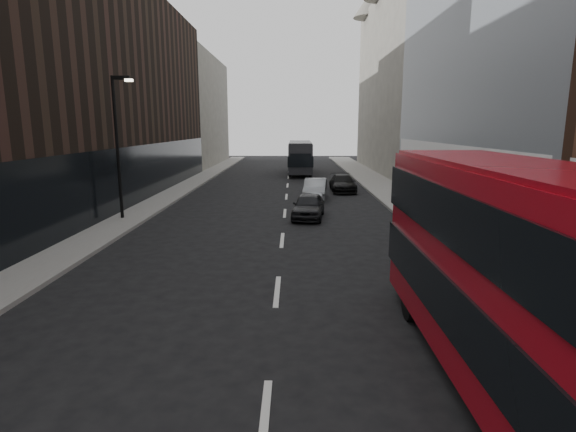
{
  "coord_description": "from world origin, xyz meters",
  "views": [
    {
      "loc": [
        0.46,
        -4.45,
        4.74
      ],
      "look_at": [
        0.33,
        6.74,
        2.5
      ],
      "focal_mm": 28.0,
      "sensor_mm": 36.0,
      "label": 1
    }
  ],
  "objects_px": {
    "car_a": "(308,206)",
    "car_b": "(315,189)",
    "car_c": "(343,183)",
    "street_lamp": "(118,138)",
    "grey_bus": "(300,157)",
    "red_bus": "(524,274)"
  },
  "relations": [
    {
      "from": "red_bus",
      "to": "grey_bus",
      "type": "relative_size",
      "value": 1.02
    },
    {
      "from": "red_bus",
      "to": "car_a",
      "type": "relative_size",
      "value": 2.67
    },
    {
      "from": "car_a",
      "to": "car_c",
      "type": "height_order",
      "value": "car_a"
    },
    {
      "from": "red_bus",
      "to": "grey_bus",
      "type": "bearing_deg",
      "value": 94.95
    },
    {
      "from": "grey_bus",
      "to": "car_c",
      "type": "xyz_separation_m",
      "value": [
        2.96,
        -12.92,
        -1.11
      ]
    },
    {
      "from": "grey_bus",
      "to": "car_a",
      "type": "distance_m",
      "value": 22.75
    },
    {
      "from": "car_a",
      "to": "car_b",
      "type": "distance_m",
      "value": 6.43
    },
    {
      "from": "car_a",
      "to": "car_c",
      "type": "bearing_deg",
      "value": 80.88
    },
    {
      "from": "car_a",
      "to": "red_bus",
      "type": "bearing_deg",
      "value": -71.8
    },
    {
      "from": "red_bus",
      "to": "car_c",
      "type": "height_order",
      "value": "red_bus"
    },
    {
      "from": "car_b",
      "to": "street_lamp",
      "type": "bearing_deg",
      "value": -138.83
    },
    {
      "from": "street_lamp",
      "to": "grey_bus",
      "type": "bearing_deg",
      "value": 68.22
    },
    {
      "from": "street_lamp",
      "to": "grey_bus",
      "type": "height_order",
      "value": "street_lamp"
    },
    {
      "from": "red_bus",
      "to": "car_b",
      "type": "height_order",
      "value": "red_bus"
    },
    {
      "from": "street_lamp",
      "to": "car_b",
      "type": "xyz_separation_m",
      "value": [
        10.15,
        7.15,
        -3.51
      ]
    },
    {
      "from": "car_a",
      "to": "car_b",
      "type": "bearing_deg",
      "value": 91.2
    },
    {
      "from": "street_lamp",
      "to": "car_b",
      "type": "relative_size",
      "value": 1.73
    },
    {
      "from": "street_lamp",
      "to": "car_a",
      "type": "relative_size",
      "value": 1.83
    },
    {
      "from": "street_lamp",
      "to": "car_a",
      "type": "bearing_deg",
      "value": 4.55
    },
    {
      "from": "car_c",
      "to": "car_a",
      "type": "bearing_deg",
      "value": -106.65
    },
    {
      "from": "car_a",
      "to": "street_lamp",
      "type": "bearing_deg",
      "value": -168.33
    },
    {
      "from": "street_lamp",
      "to": "red_bus",
      "type": "height_order",
      "value": "street_lamp"
    }
  ]
}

